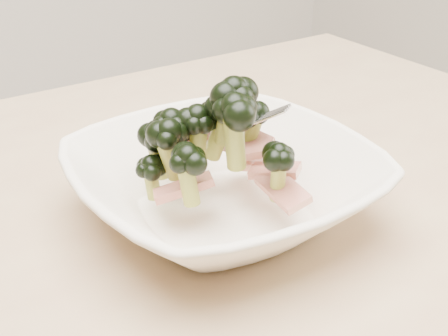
# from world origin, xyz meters

# --- Properties ---
(dining_table) EXTENTS (1.20, 0.80, 0.75)m
(dining_table) POSITION_xyz_m (0.00, 0.00, 0.65)
(dining_table) COLOR tan
(dining_table) RESTS_ON ground
(broccoli_dish) EXTENTS (0.27, 0.27, 0.14)m
(broccoli_dish) POSITION_xyz_m (0.10, -0.01, 0.79)
(broccoli_dish) COLOR #F4E6CF
(broccoli_dish) RESTS_ON dining_table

